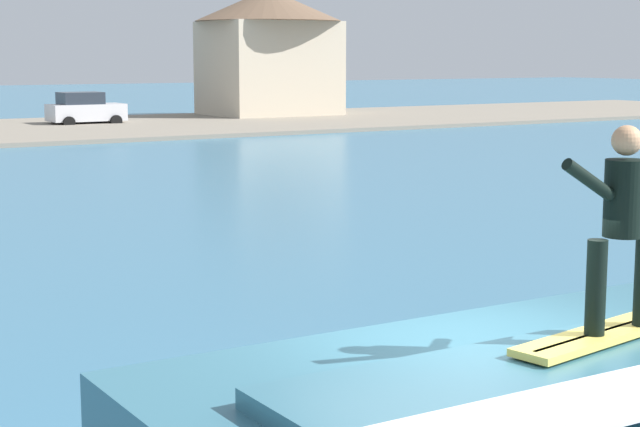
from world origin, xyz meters
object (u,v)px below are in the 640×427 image
Objects in this scene: wave_crest at (640,418)px; car_far_shore at (85,109)px; surfer at (623,217)px; house_gabled_white at (269,46)px; surfboard at (605,334)px.

car_far_shore reaches higher than wave_crest.
wave_crest is 1.86m from surfer.
wave_crest is at bearing -115.65° from house_gabled_white.
house_gabled_white is at bearing 10.05° from car_far_shore.
surfboard is at bearing -104.31° from car_far_shore.
wave_crest is 4.17× the size of surfboard.
car_far_shore is at bearing 75.69° from surfboard.
surfer is 0.18× the size of house_gabled_white.
car_far_shore is at bearing 76.30° from wave_crest.
car_far_shore is 0.44× the size of house_gabled_white.
surfer is at bearing -116.02° from house_gabled_white.
car_far_shore is at bearing -169.95° from house_gabled_white.
wave_crest is 1.02m from surfboard.
car_far_shore is at bearing 75.81° from surfer.
surfboard is at bearing -170.69° from wave_crest.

